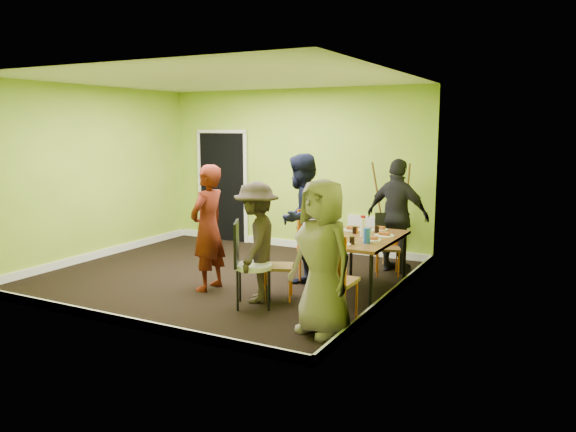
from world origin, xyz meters
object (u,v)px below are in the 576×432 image
object	(u,v)px
chair_left_near	(272,260)
person_left_near	(257,242)
chair_left_far	(314,242)
chair_bentwood	(247,260)
thermos	(363,227)
orange_bottle	(357,231)
person_left_far	(301,218)
dining_table	(360,241)
easel	(391,213)
chair_back_end	(387,231)
person_back_end	(398,216)
blue_bottle	(367,236)
person_standing	(208,228)
person_front_end	(322,257)
chair_front_end	(333,274)

from	to	relation	value
chair_left_near	person_left_near	bearing A→B (deg)	-62.37
chair_left_far	chair_bentwood	size ratio (longest dim) A/B	1.00
thermos	chair_left_far	bearing A→B (deg)	170.94
chair_left_far	person_left_near	world-z (taller)	person_left_near
orange_bottle	person_left_far	bearing A→B (deg)	178.80
person_left_near	person_left_far	bearing A→B (deg)	157.79
dining_table	chair_left_far	world-z (taller)	chair_left_far
chair_left_near	easel	distance (m)	2.73
chair_back_end	orange_bottle	bearing A→B (deg)	62.32
dining_table	person_back_end	size ratio (longest dim) A/B	0.89
dining_table	chair_bentwood	distance (m)	1.51
blue_bottle	person_left_far	distance (m)	1.30
dining_table	person_left_near	xyz separation A→B (m)	(-1.03, -0.87, 0.05)
person_standing	person_left_near	bearing A→B (deg)	82.09
person_left_near	person_front_end	bearing A→B (deg)	42.47
person_standing	person_back_end	bearing A→B (deg)	137.72
dining_table	chair_back_end	bearing A→B (deg)	91.22
dining_table	chair_left_near	world-z (taller)	chair_left_near
orange_bottle	person_front_end	bearing A→B (deg)	-81.18
easel	person_left_near	bearing A→B (deg)	-106.84
dining_table	blue_bottle	xyz separation A→B (m)	(0.20, -0.34, 0.15)
person_left_far	person_left_near	xyz separation A→B (m)	(-0.06, -1.09, -0.15)
easel	thermos	world-z (taller)	easel
chair_bentwood	blue_bottle	distance (m)	1.47
chair_left_far	chair_left_near	bearing A→B (deg)	12.96
chair_front_end	person_back_end	distance (m)	2.59
dining_table	easel	distance (m)	1.92
chair_bentwood	person_front_end	bearing A→B (deg)	42.97
chair_back_end	person_front_end	size ratio (longest dim) A/B	0.55
chair_left_far	person_back_end	world-z (taller)	person_back_end
chair_left_near	orange_bottle	bearing A→B (deg)	116.37
thermos	person_front_end	size ratio (longest dim) A/B	0.15
chair_bentwood	person_back_end	bearing A→B (deg)	127.71
chair_left_far	orange_bottle	distance (m)	0.64
chair_bentwood	thermos	xyz separation A→B (m)	(1.03, 1.16, 0.30)
chair_front_end	thermos	xyz separation A→B (m)	(-0.14, 1.30, 0.30)
person_left_far	chair_bentwood	bearing A→B (deg)	-2.28
chair_back_end	blue_bottle	world-z (taller)	blue_bottle
chair_left_far	chair_front_end	bearing A→B (deg)	55.88
chair_bentwood	person_left_far	world-z (taller)	person_left_far
chair_front_end	person_left_near	distance (m)	1.25
chair_back_end	blue_bottle	distance (m)	1.58
person_left_near	orange_bottle	bearing A→B (deg)	121.01
person_standing	person_back_end	size ratio (longest dim) A/B	0.99
chair_back_end	easel	size ratio (longest dim) A/B	0.56
person_left_far	blue_bottle	bearing A→B (deg)	64.53
person_back_end	person_left_near	bearing A→B (deg)	74.17
chair_front_end	blue_bottle	distance (m)	0.96
person_left_near	person_back_end	xyz separation A→B (m)	(1.12, 2.20, 0.10)
chair_left_far	person_back_end	distance (m)	1.44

